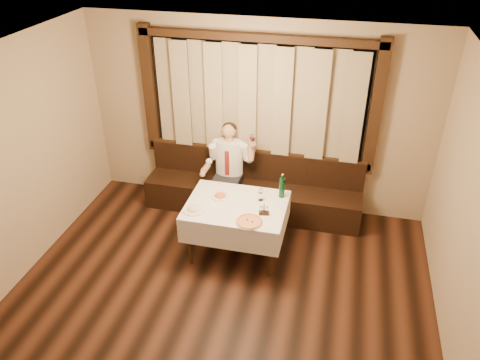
% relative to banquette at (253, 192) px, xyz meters
% --- Properties ---
extents(room, '(5.01, 6.01, 2.81)m').
position_rel_banquette_xyz_m(room, '(-0.00, -1.75, 1.19)').
color(room, black).
rests_on(room, ground).
extents(banquette, '(3.20, 0.61, 0.94)m').
position_rel_banquette_xyz_m(banquette, '(0.00, 0.00, 0.00)').
color(banquette, black).
rests_on(banquette, ground).
extents(dining_table, '(1.27, 0.97, 0.76)m').
position_rel_banquette_xyz_m(dining_table, '(0.00, -1.02, 0.34)').
color(dining_table, black).
rests_on(dining_table, ground).
extents(pizza, '(0.33, 0.33, 0.04)m').
position_rel_banquette_xyz_m(pizza, '(0.24, -1.37, 0.46)').
color(pizza, white).
rests_on(pizza, dining_table).
extents(pasta_red, '(0.24, 0.24, 0.08)m').
position_rel_banquette_xyz_m(pasta_red, '(-0.25, -0.90, 0.48)').
color(pasta_red, white).
rests_on(pasta_red, dining_table).
extents(pasta_cream, '(0.28, 0.28, 0.09)m').
position_rel_banquette_xyz_m(pasta_cream, '(-0.49, -1.27, 0.48)').
color(pasta_cream, white).
rests_on(pasta_cream, dining_table).
extents(green_bottle, '(0.07, 0.07, 0.34)m').
position_rel_banquette_xyz_m(green_bottle, '(0.53, -0.71, 0.59)').
color(green_bottle, '#11532B').
rests_on(green_bottle, dining_table).
extents(table_wine_glass, '(0.07, 0.07, 0.18)m').
position_rel_banquette_xyz_m(table_wine_glass, '(0.28, -0.86, 0.58)').
color(table_wine_glass, white).
rests_on(table_wine_glass, dining_table).
extents(cruet_caddy, '(0.13, 0.08, 0.13)m').
position_rel_banquette_xyz_m(cruet_caddy, '(0.38, -1.16, 0.49)').
color(cruet_caddy, black).
rests_on(cruet_caddy, dining_table).
extents(seated_man, '(0.76, 0.57, 1.40)m').
position_rel_banquette_xyz_m(seated_man, '(-0.35, -0.09, 0.50)').
color(seated_man, black).
rests_on(seated_man, ground).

